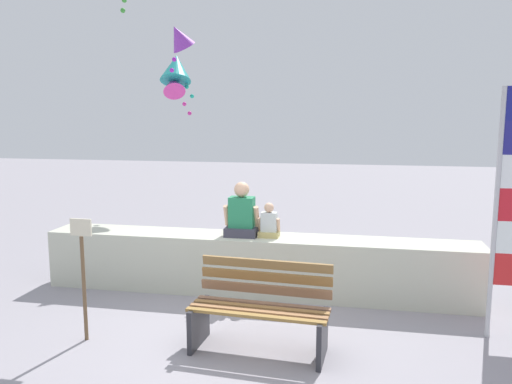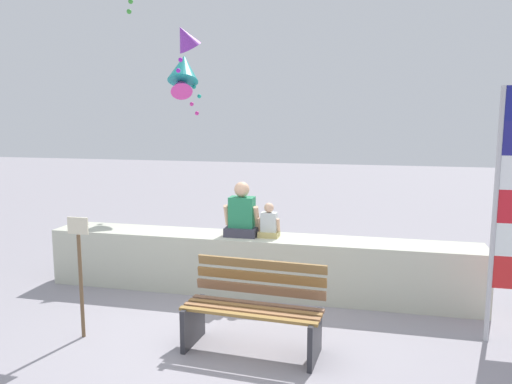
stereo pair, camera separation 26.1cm
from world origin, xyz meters
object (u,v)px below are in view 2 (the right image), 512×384
object	(u,v)px
sign_post	(80,267)
flag_banner	(511,200)
person_adult	(242,215)
person_child	(269,224)
park_bench	(254,311)
kite_magenta	(181,86)
kite_purple	(185,38)
kite_teal	(184,68)

from	to	relation	value
sign_post	flag_banner	bearing A→B (deg)	11.54
person_adult	sign_post	bearing A→B (deg)	-126.23
person_adult	person_child	xyz separation A→B (m)	(0.37, 0.00, -0.10)
park_bench	kite_magenta	bearing A→B (deg)	118.90
kite_purple	kite_magenta	size ratio (longest dim) A/B	1.00
person_adult	flag_banner	bearing A→B (deg)	-16.24
kite_purple	kite_magenta	distance (m)	1.28
person_adult	park_bench	bearing A→B (deg)	-71.20
person_adult	person_child	world-z (taller)	person_adult
flag_banner	kite_teal	xyz separation A→B (m)	(-5.07, 3.98, 1.76)
sign_post	kite_magenta	bearing A→B (deg)	98.34
person_child	kite_magenta	bearing A→B (deg)	128.26
kite_magenta	person_child	bearing A→B (deg)	-51.74
kite_purple	kite_magenta	world-z (taller)	kite_purple
park_bench	kite_magenta	size ratio (longest dim) A/B	1.69
park_bench	person_adult	bearing A→B (deg)	108.80
park_bench	flag_banner	size ratio (longest dim) A/B	0.54
park_bench	kite_purple	size ratio (longest dim) A/B	1.70
sign_post	person_adult	bearing A→B (deg)	53.77
kite_teal	flag_banner	bearing A→B (deg)	-38.18
person_adult	kite_magenta	size ratio (longest dim) A/B	0.85
person_adult	sign_post	xyz separation A→B (m)	(-1.31, -1.79, -0.28)
park_bench	person_adult	xyz separation A→B (m)	(-0.56, 1.64, 0.66)
person_adult	kite_magenta	xyz separation A→B (m)	(-2.02, 3.03, 1.89)
person_child	kite_purple	size ratio (longest dim) A/B	0.54
kite_purple	kite_magenta	xyz separation A→B (m)	(-0.45, 0.93, -0.76)
person_adult	kite_purple	bearing A→B (deg)	126.66
kite_purple	sign_post	xyz separation A→B (m)	(0.25, -3.90, -2.93)
kite_teal	park_bench	bearing A→B (deg)	-61.70
kite_magenta	kite_teal	world-z (taller)	kite_teal
person_child	person_adult	bearing A→B (deg)	-179.95
flag_banner	kite_magenta	bearing A→B (deg)	142.38
kite_purple	sign_post	distance (m)	4.89
person_adult	flag_banner	size ratio (longest dim) A/B	0.27
flag_banner	sign_post	xyz separation A→B (m)	(-4.39, -0.90, -0.75)
sign_post	kite_teal	bearing A→B (deg)	97.85
park_bench	person_child	size ratio (longest dim) A/B	3.15
flag_banner	sign_post	world-z (taller)	flag_banner
person_adult	person_child	bearing A→B (deg)	0.05
flag_banner	kite_purple	xyz separation A→B (m)	(-4.65, 3.01, 2.18)
person_adult	kite_purple	distance (m)	3.73
person_child	kite_purple	world-z (taller)	kite_purple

